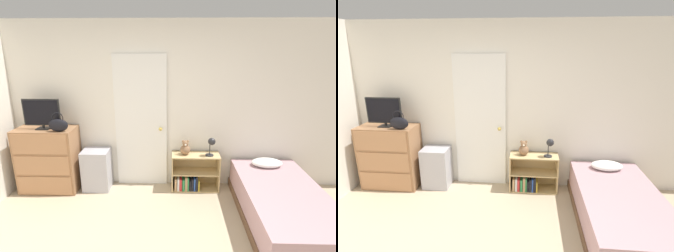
# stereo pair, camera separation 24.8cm
# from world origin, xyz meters

# --- Properties ---
(wall_back) EXTENTS (10.00, 0.06, 2.55)m
(wall_back) POSITION_xyz_m (0.00, 2.20, 1.27)
(wall_back) COLOR white
(wall_back) RESTS_ON ground_plane
(door_closed) EXTENTS (0.80, 0.09, 2.07)m
(door_closed) POSITION_xyz_m (-0.23, 2.15, 1.04)
(door_closed) COLOR white
(door_closed) RESTS_ON ground_plane
(dresser) EXTENTS (0.87, 0.45, 1.00)m
(dresser) POSITION_xyz_m (-1.65, 1.92, 0.50)
(dresser) COLOR #996B47
(dresser) RESTS_ON ground_plane
(tv) EXTENTS (0.54, 0.16, 0.45)m
(tv) POSITION_xyz_m (-1.65, 1.91, 1.23)
(tv) COLOR black
(tv) RESTS_ON dresser
(handbag) EXTENTS (0.28, 0.10, 0.28)m
(handbag) POSITION_xyz_m (-1.37, 1.79, 1.10)
(handbag) COLOR black
(handbag) RESTS_ON dresser
(storage_bin) EXTENTS (0.41, 0.36, 0.64)m
(storage_bin) POSITION_xyz_m (-0.92, 1.97, 0.32)
(storage_bin) COLOR #ADADB7
(storage_bin) RESTS_ON ground_plane
(bookshelf) EXTENTS (0.73, 0.30, 0.58)m
(bookshelf) POSITION_xyz_m (0.56, 2.00, 0.22)
(bookshelf) COLOR tan
(bookshelf) RESTS_ON ground_plane
(teddy_bear) EXTENTS (0.15, 0.15, 0.23)m
(teddy_bear) POSITION_xyz_m (0.45, 2.00, 0.68)
(teddy_bear) COLOR #8C6647
(teddy_bear) RESTS_ON bookshelf
(desk_lamp) EXTENTS (0.14, 0.13, 0.29)m
(desk_lamp) POSITION_xyz_m (0.84, 1.95, 0.78)
(desk_lamp) COLOR #262628
(desk_lamp) RESTS_ON bookshelf
(bed) EXTENTS (1.00, 1.93, 0.57)m
(bed) POSITION_xyz_m (1.66, 1.20, 0.23)
(bed) COLOR brown
(bed) RESTS_ON ground_plane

